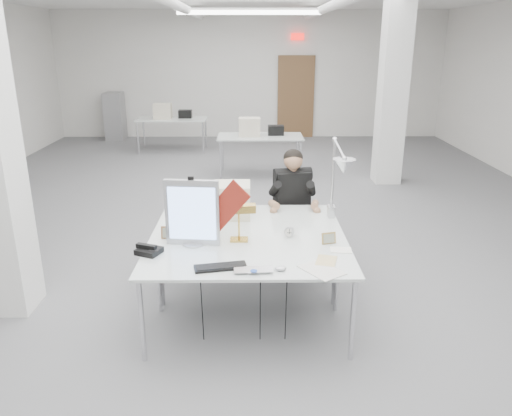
% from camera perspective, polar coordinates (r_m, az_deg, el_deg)
% --- Properties ---
extents(room_shell, '(10.04, 14.04, 3.24)m').
position_cam_1_polar(room_shell, '(6.54, -0.53, 11.78)').
color(room_shell, '#5D5D60').
rests_on(room_shell, ground).
extents(desk_main, '(1.80, 0.90, 0.02)m').
position_cam_1_polar(desk_main, '(4.23, -0.97, -5.60)').
color(desk_main, silver).
rests_on(desk_main, room_shell).
extents(desk_second, '(1.80, 0.90, 0.02)m').
position_cam_1_polar(desk_second, '(5.06, -0.90, -1.40)').
color(desk_second, silver).
rests_on(desk_second, room_shell).
extents(bg_desk_a, '(1.60, 0.80, 0.02)m').
position_cam_1_polar(bg_desk_a, '(9.52, 0.48, 8.17)').
color(bg_desk_a, silver).
rests_on(bg_desk_a, room_shell).
extents(bg_desk_b, '(1.60, 0.80, 0.02)m').
position_cam_1_polar(bg_desk_b, '(11.83, -9.59, 9.99)').
color(bg_desk_b, silver).
rests_on(bg_desk_b, room_shell).
extents(filing_cabinet, '(0.45, 0.55, 1.20)m').
position_cam_1_polar(filing_cabinet, '(13.61, -15.83, 10.06)').
color(filing_cabinet, gray).
rests_on(filing_cabinet, room_shell).
extents(office_chair, '(0.67, 0.67, 1.17)m').
position_cam_1_polar(office_chair, '(5.76, 4.09, -0.58)').
color(office_chair, black).
rests_on(office_chair, room_shell).
extents(seated_person, '(0.59, 0.69, 0.91)m').
position_cam_1_polar(seated_person, '(5.61, 4.20, 2.27)').
color(seated_person, black).
rests_on(seated_person, office_chair).
extents(monitor, '(0.48, 0.10, 0.59)m').
position_cam_1_polar(monitor, '(4.38, -7.30, -0.54)').
color(monitor, '#B0B1B5').
rests_on(monitor, desk_main).
extents(pennant, '(0.45, 0.20, 0.52)m').
position_cam_1_polar(pennant, '(4.30, -3.55, 0.06)').
color(pennant, maroon).
rests_on(pennant, monitor).
extents(keyboard, '(0.44, 0.22, 0.02)m').
position_cam_1_polar(keyboard, '(4.01, -4.08, -6.75)').
color(keyboard, black).
rests_on(keyboard, desk_main).
extents(laptop, '(0.32, 0.22, 0.02)m').
position_cam_1_polar(laptop, '(3.90, -0.25, -7.43)').
color(laptop, silver).
rests_on(laptop, desk_main).
extents(mouse, '(0.11, 0.08, 0.04)m').
position_cam_1_polar(mouse, '(3.96, 2.83, -6.92)').
color(mouse, '#B8B7BC').
rests_on(mouse, desk_main).
extents(bankers_lamp, '(0.29, 0.14, 0.32)m').
position_cam_1_polar(bankers_lamp, '(4.47, -1.97, -1.82)').
color(bankers_lamp, '#C9833E').
rests_on(bankers_lamp, desk_main).
extents(desk_phone, '(0.24, 0.24, 0.05)m').
position_cam_1_polar(desk_phone, '(4.35, -12.13, -4.82)').
color(desk_phone, black).
rests_on(desk_phone, desk_main).
extents(picture_frame_left, '(0.15, 0.04, 0.12)m').
position_cam_1_polar(picture_frame_left, '(4.62, -9.90, -2.77)').
color(picture_frame_left, '#9A6942').
rests_on(picture_frame_left, desk_main).
extents(picture_frame_right, '(0.14, 0.06, 0.10)m').
position_cam_1_polar(picture_frame_right, '(4.49, 8.32, -3.42)').
color(picture_frame_right, '#AF8E4B').
rests_on(picture_frame_right, desk_main).
extents(desk_clock, '(0.10, 0.05, 0.09)m').
position_cam_1_polar(desk_clock, '(4.61, 3.81, -2.71)').
color(desk_clock, silver).
rests_on(desk_clock, desk_main).
extents(paper_stack_a, '(0.38, 0.41, 0.01)m').
position_cam_1_polar(paper_stack_a, '(3.99, 7.51, -7.05)').
color(paper_stack_a, silver).
rests_on(paper_stack_a, desk_main).
extents(paper_stack_b, '(0.21, 0.26, 0.01)m').
position_cam_1_polar(paper_stack_b, '(4.16, 8.04, -5.99)').
color(paper_stack_b, '#D2B87D').
rests_on(paper_stack_b, desk_main).
extents(paper_stack_c, '(0.19, 0.14, 0.01)m').
position_cam_1_polar(paper_stack_c, '(4.38, 9.68, -4.76)').
color(paper_stack_c, white).
rests_on(paper_stack_c, desk_main).
extents(beige_monitor, '(0.37, 0.35, 0.35)m').
position_cam_1_polar(beige_monitor, '(5.09, -2.74, 0.90)').
color(beige_monitor, beige).
rests_on(beige_monitor, desk_second).
extents(architect_lamp, '(0.32, 0.74, 0.92)m').
position_cam_1_polar(architect_lamp, '(4.81, 9.26, 3.15)').
color(architect_lamp, silver).
rests_on(architect_lamp, desk_second).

